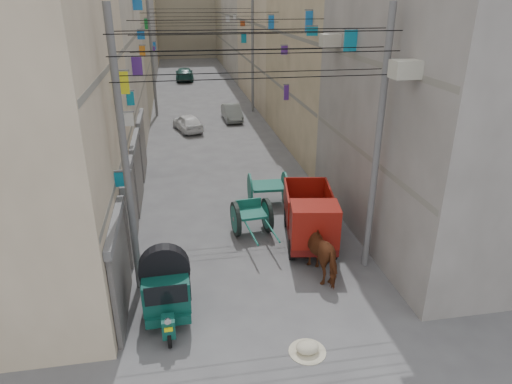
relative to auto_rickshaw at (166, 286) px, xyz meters
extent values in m
cube|color=slate|center=(-1.37, 3.54, 2.22)|extent=(0.25, 9.80, 0.18)
cube|color=slate|center=(-1.37, 3.54, 5.22)|extent=(0.25, 9.80, 0.18)
cube|color=#BBB1A0|center=(-5.25, 14.54, 5.02)|extent=(8.00, 12.00, 12.00)
cube|color=slate|center=(-1.37, 14.54, 2.22)|extent=(0.25, 11.76, 0.18)
cube|color=slate|center=(-1.37, 14.54, 5.22)|extent=(0.25, 11.76, 0.18)
cube|color=#9F947D|center=(-5.25, 27.54, 6.02)|extent=(8.00, 14.00, 14.00)
cube|color=slate|center=(-1.37, 27.54, 2.22)|extent=(0.25, 13.72, 0.18)
cube|color=slate|center=(-1.37, 27.54, 5.22)|extent=(0.25, 13.72, 0.18)
cube|color=gray|center=(-5.25, 41.54, 4.92)|extent=(8.00, 14.00, 11.80)
cube|color=slate|center=(-1.37, 41.54, 2.22)|extent=(0.25, 13.72, 0.18)
cube|color=slate|center=(-1.37, 41.54, 5.22)|extent=(0.25, 13.72, 0.18)
cube|color=tan|center=(-5.25, 54.54, 5.77)|extent=(8.00, 12.00, 13.50)
cube|color=slate|center=(-1.37, 54.54, 2.22)|extent=(0.25, 11.76, 0.18)
cube|color=slate|center=(-1.37, 54.54, 5.22)|extent=(0.25, 11.76, 0.18)
cube|color=gray|center=(10.75, 3.54, 5.52)|extent=(8.00, 10.00, 13.00)
cube|color=slate|center=(6.87, 3.54, 2.22)|extent=(0.25, 9.80, 0.18)
cube|color=slate|center=(6.87, 3.54, 5.22)|extent=(0.25, 9.80, 0.18)
cube|color=tan|center=(10.75, 14.54, 5.02)|extent=(8.00, 12.00, 12.00)
cube|color=slate|center=(6.87, 14.54, 2.22)|extent=(0.25, 11.76, 0.18)
cube|color=slate|center=(6.87, 14.54, 5.22)|extent=(0.25, 11.76, 0.18)
cube|color=beige|center=(10.75, 27.54, 6.02)|extent=(8.00, 14.00, 14.00)
cube|color=slate|center=(6.87, 27.54, 2.22)|extent=(0.25, 13.72, 0.18)
cube|color=slate|center=(6.87, 27.54, 5.22)|extent=(0.25, 13.72, 0.18)
cube|color=#BBB1A0|center=(10.75, 41.54, 4.92)|extent=(8.00, 14.00, 11.80)
cube|color=slate|center=(6.87, 41.54, 2.22)|extent=(0.25, 13.72, 0.18)
cube|color=slate|center=(6.87, 41.54, 5.22)|extent=(0.25, 13.72, 0.18)
cube|color=#9F947D|center=(10.75, 54.54, 5.77)|extent=(8.00, 12.00, 13.50)
cube|color=slate|center=(6.87, 54.54, 2.22)|extent=(0.25, 11.76, 0.18)
cube|color=slate|center=(6.87, 54.54, 5.22)|extent=(0.25, 11.76, 0.18)
cube|color=#9F947D|center=(2.75, 61.54, 5.52)|extent=(22.00, 10.00, 13.00)
cube|color=#45454A|center=(-1.17, 0.34, 0.32)|extent=(0.12, 3.00, 2.60)
cube|color=slate|center=(-1.15, 0.34, 1.77)|extent=(0.18, 3.20, 0.25)
cube|color=#45454A|center=(-1.17, 4.04, 0.32)|extent=(0.12, 3.00, 2.60)
cube|color=slate|center=(-1.15, 4.04, 1.77)|extent=(0.18, 3.20, 0.25)
cube|color=#45454A|center=(-1.17, 7.74, 0.32)|extent=(0.12, 3.00, 2.60)
cube|color=slate|center=(-1.15, 7.74, 1.77)|extent=(0.18, 3.20, 0.25)
cube|color=#45454A|center=(-1.17, 11.54, 0.32)|extent=(0.12, 3.00, 2.60)
cube|color=slate|center=(-1.15, 11.54, 1.77)|extent=(0.18, 3.20, 0.25)
cube|color=#A84016|center=(6.56, 29.82, 5.00)|extent=(0.38, 0.08, 0.41)
cube|color=blue|center=(-1.12, 37.15, 2.64)|extent=(0.27, 0.08, 0.71)
cube|color=#0E7D9D|center=(-1.03, 1.97, 2.37)|extent=(0.44, 0.08, 0.42)
cube|color=#53258A|center=(-1.03, 11.34, 4.19)|extent=(0.45, 0.08, 0.84)
cube|color=silver|center=(6.54, 40.42, 4.93)|extent=(0.41, 0.08, 0.59)
cube|color=silver|center=(-1.06, 5.31, 3.26)|extent=(0.38, 0.08, 0.44)
cube|color=#0E7D9D|center=(6.53, 29.08, 3.87)|extent=(0.43, 0.08, 0.72)
cube|color=silver|center=(6.61, 35.16, 5.27)|extent=(0.28, 0.08, 0.44)
cube|color=blue|center=(-1.01, 15.55, 6.88)|extent=(0.48, 0.08, 0.84)
cube|color=#53258A|center=(-1.10, 33.61, 2.69)|extent=(0.31, 0.08, 0.44)
cube|color=#53258A|center=(6.57, 14.56, 4.43)|extent=(0.35, 0.08, 0.45)
cube|color=blue|center=(6.58, 18.19, 5.67)|extent=(0.34, 0.08, 0.79)
cube|color=#0E7D9D|center=(-1.11, 7.56, 3.52)|extent=(0.28, 0.08, 0.52)
cube|color=#178233|center=(-1.11, 25.16, 5.28)|extent=(0.28, 0.08, 0.74)
cube|color=#53258A|center=(6.62, 14.05, 2.24)|extent=(0.26, 0.08, 0.80)
cube|color=orange|center=(6.58, 4.91, 5.71)|extent=(0.34, 0.08, 0.55)
cube|color=yellow|center=(-1.01, 4.10, 4.70)|extent=(0.47, 0.08, 0.67)
cube|color=blue|center=(-1.05, 16.69, 5.16)|extent=(0.40, 0.08, 0.47)
cube|color=orange|center=(-1.09, 17.21, 4.26)|extent=(0.32, 0.08, 0.55)
cube|color=#0E7D9D|center=(6.51, 9.29, 5.75)|extent=(0.47, 0.08, 0.35)
cube|color=blue|center=(6.59, 10.12, 6.09)|extent=(0.32, 0.08, 0.89)
cube|color=#0E7D9D|center=(6.53, 4.83, 5.75)|extent=(0.44, 0.08, 0.69)
cube|color=#178233|center=(-1.31, 1.54, 2.02)|extent=(0.10, 3.20, 0.80)
cube|color=#53258A|center=(-1.31, 10.54, 2.02)|extent=(0.10, 3.20, 0.80)
cube|color=#178233|center=(-1.31, 22.54, 2.02)|extent=(0.10, 3.20, 0.80)
cube|color=yellow|center=(-1.31, 34.54, 2.02)|extent=(0.10, 3.20, 0.80)
cube|color=#0E7D9D|center=(6.81, 1.54, 2.02)|extent=(0.10, 3.20, 0.80)
cube|color=#178233|center=(6.81, 10.54, 2.02)|extent=(0.10, 3.20, 0.80)
cube|color=yellow|center=(6.81, 22.54, 2.02)|extent=(0.10, 3.20, 0.80)
cube|color=yellow|center=(6.81, 34.54, 2.02)|extent=(0.10, 3.20, 0.80)
cube|color=#AFAE9D|center=(6.40, 0.54, 5.42)|extent=(0.70, 0.55, 0.45)
cube|color=#AFAE9D|center=(6.40, 6.54, 5.62)|extent=(0.70, 0.55, 0.45)
cylinder|color=slate|center=(-0.85, 1.54, 3.02)|extent=(0.20, 0.20, 8.00)
cylinder|color=slate|center=(6.35, 1.54, 3.02)|extent=(0.20, 0.20, 8.00)
cylinder|color=slate|center=(-0.85, 23.54, 3.02)|extent=(0.20, 0.20, 8.00)
cylinder|color=slate|center=(6.35, 23.54, 3.02)|extent=(0.20, 0.20, 8.00)
cylinder|color=black|center=(2.75, 1.04, 5.22)|extent=(7.40, 0.02, 0.02)
cylinder|color=black|center=(2.75, 1.04, 5.82)|extent=(7.40, 0.02, 0.02)
cylinder|color=black|center=(2.75, 1.04, 6.32)|extent=(7.40, 0.02, 0.02)
cylinder|color=black|center=(2.75, 2.04, 5.22)|extent=(7.40, 0.02, 0.02)
cylinder|color=black|center=(2.75, 2.04, 5.82)|extent=(7.40, 0.02, 0.02)
cylinder|color=black|center=(2.75, 2.04, 6.32)|extent=(7.40, 0.02, 0.02)
cylinder|color=black|center=(2.75, 7.54, 5.22)|extent=(7.40, 0.02, 0.02)
cylinder|color=black|center=(2.75, 7.54, 5.82)|extent=(7.40, 0.02, 0.02)
cylinder|color=black|center=(2.75, 7.54, 6.32)|extent=(7.40, 0.02, 0.02)
cylinder|color=black|center=(2.75, 15.54, 5.22)|extent=(7.40, 0.02, 0.02)
cylinder|color=black|center=(2.75, 15.54, 5.82)|extent=(7.40, 0.02, 0.02)
cylinder|color=black|center=(2.75, 15.54, 6.32)|extent=(7.40, 0.02, 0.02)
cylinder|color=black|center=(2.75, 23.54, 5.22)|extent=(7.40, 0.02, 0.02)
cylinder|color=black|center=(2.75, 23.54, 5.82)|extent=(7.40, 0.02, 0.02)
cylinder|color=black|center=(2.75, 23.54, 6.32)|extent=(7.40, 0.02, 0.02)
cylinder|color=black|center=(0.04, -1.20, -0.72)|extent=(0.13, 0.53, 0.52)
cylinder|color=black|center=(-0.53, 0.55, -0.72)|extent=(0.13, 0.53, 0.52)
cylinder|color=black|center=(0.50, 0.59, -0.72)|extent=(0.13, 0.53, 0.52)
cube|color=#0B4138|center=(0.00, 0.01, -0.53)|extent=(1.22, 1.81, 0.26)
cube|color=#0B4138|center=(0.03, -1.16, -0.42)|extent=(0.34, 0.43, 0.51)
cylinder|color=silver|center=(0.04, -1.37, -0.09)|extent=(0.17, 0.05, 0.17)
cube|color=yellow|center=(0.04, -1.39, -0.33)|extent=(0.21, 0.03, 0.11)
cube|color=#0B4138|center=(0.00, 0.06, 0.00)|extent=(1.26, 1.62, 0.89)
cube|color=black|center=(0.02, -0.76, 0.23)|extent=(1.08, 0.09, 0.51)
cube|color=black|center=(-0.62, 0.04, 0.09)|extent=(0.07, 1.12, 0.61)
cube|color=black|center=(0.61, 0.08, 0.09)|extent=(0.07, 1.12, 0.61)
cube|color=white|center=(0.02, -0.78, -0.47)|extent=(1.17, 0.08, 0.06)
cylinder|color=black|center=(2.45, 4.28, -0.34)|extent=(0.26, 1.29, 1.29)
cylinder|color=#155C4D|center=(2.45, 4.28, -0.34)|extent=(0.25, 1.01, 1.00)
cylinder|color=slate|center=(2.45, 4.28, -0.34)|extent=(0.22, 0.18, 0.17)
cylinder|color=black|center=(3.64, 4.40, -0.34)|extent=(0.26, 1.29, 1.29)
cylinder|color=#155C4D|center=(3.64, 4.40, -0.34)|extent=(0.25, 1.01, 1.00)
cylinder|color=slate|center=(3.64, 4.40, -0.34)|extent=(0.22, 0.18, 0.17)
cylinder|color=slate|center=(3.05, 4.34, -0.34)|extent=(1.24, 0.19, 0.07)
cube|color=#155C4D|center=(3.05, 4.34, -0.17)|extent=(1.06, 1.10, 0.09)
cube|color=#155C4D|center=(3.00, 4.80, 0.03)|extent=(0.97, 0.17, 0.32)
cylinder|color=#155C4D|center=(2.79, 3.16, -0.24)|extent=(0.27, 2.11, 0.06)
cylinder|color=#155C4D|center=(3.52, 3.23, -0.24)|extent=(0.27, 2.11, 0.06)
cylinder|color=black|center=(4.07, 2.31, -0.63)|extent=(0.31, 0.72, 0.70)
cylinder|color=black|center=(4.46, 4.61, -0.63)|extent=(0.31, 0.72, 0.70)
cylinder|color=black|center=(5.43, 2.08, -0.63)|extent=(0.31, 0.72, 0.70)
cylinder|color=black|center=(5.83, 4.38, -0.63)|extent=(0.31, 0.72, 0.70)
cube|color=#590F0C|center=(4.95, 3.34, -0.39)|extent=(2.11, 3.72, 0.37)
cube|color=maroon|center=(4.74, 2.14, 0.35)|extent=(1.71, 1.36, 1.33)
cube|color=black|center=(4.66, 1.65, 0.46)|extent=(1.37, 0.29, 0.59)
cube|color=#590F0C|center=(5.05, 3.92, -0.11)|extent=(1.96, 2.57, 0.13)
cube|color=maroon|center=(4.28, 4.05, 0.35)|extent=(0.45, 2.32, 0.90)
cube|color=maroon|center=(5.81, 3.79, 0.35)|extent=(0.45, 2.32, 0.90)
cube|color=maroon|center=(5.24, 5.05, 0.35)|extent=(1.58, 0.33, 0.90)
cylinder|color=#155C4D|center=(3.39, 6.81, -0.29)|extent=(0.12, 1.37, 1.37)
cylinder|color=#155C4D|center=(4.87, 6.75, -0.29)|extent=(0.12, 1.37, 1.37)
cube|color=#155C4D|center=(4.13, 6.78, -0.17)|extent=(1.36, 1.21, 0.11)
cylinder|color=slate|center=(4.13, 6.78, -0.29)|extent=(1.53, 0.14, 0.08)
ellipsoid|color=beige|center=(3.39, -2.02, -0.83)|extent=(0.58, 0.46, 0.29)
imported|color=brown|center=(4.87, 1.26, -0.11)|extent=(1.29, 2.19, 1.74)
imported|color=white|center=(1.25, 18.85, -0.43)|extent=(2.15, 3.47, 1.10)
imported|color=slate|center=(4.44, 21.14, -0.44)|extent=(1.26, 3.33, 1.09)
imported|color=#1A4D43|center=(1.67, 38.54, -0.34)|extent=(1.84, 4.40, 1.27)
camera|label=1|loc=(0.60, -10.47, 7.13)|focal=32.00mm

